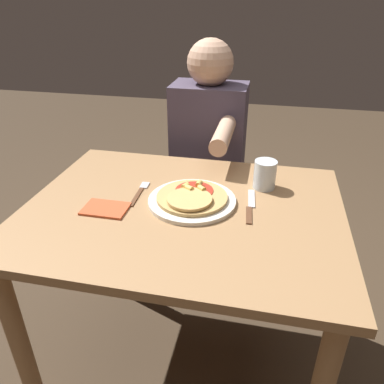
{
  "coord_description": "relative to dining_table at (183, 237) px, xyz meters",
  "views": [
    {
      "loc": [
        0.25,
        -1.03,
        1.37
      ],
      "look_at": [
        0.02,
        0.04,
        0.78
      ],
      "focal_mm": 35.0,
      "sensor_mm": 36.0,
      "label": 1
    }
  ],
  "objects": [
    {
      "name": "ground_plane",
      "position": [
        0.0,
        0.0,
        -0.62
      ],
      "size": [
        8.0,
        8.0,
        0.0
      ],
      "primitive_type": "plane",
      "color": "#423323"
    },
    {
      "name": "dining_table",
      "position": [
        0.0,
        0.0,
        0.0
      ],
      "size": [
        1.04,
        0.8,
        0.74
      ],
      "color": "#9E754C",
      "rests_on": "ground_plane"
    },
    {
      "name": "plate",
      "position": [
        0.02,
        0.04,
        0.13
      ],
      "size": [
        0.3,
        0.3,
        0.01
      ],
      "color": "silver",
      "rests_on": "dining_table"
    },
    {
      "name": "pizza",
      "position": [
        0.02,
        0.03,
        0.15
      ],
      "size": [
        0.24,
        0.24,
        0.04
      ],
      "color": "tan",
      "rests_on": "plate"
    },
    {
      "name": "fork",
      "position": [
        -0.17,
        0.07,
        0.12
      ],
      "size": [
        0.03,
        0.18,
        0.0
      ],
      "color": "brown",
      "rests_on": "dining_table"
    },
    {
      "name": "knife",
      "position": [
        0.22,
        0.05,
        0.12
      ],
      "size": [
        0.03,
        0.22,
        0.0
      ],
      "color": "brown",
      "rests_on": "dining_table"
    },
    {
      "name": "drinking_glass",
      "position": [
        0.25,
        0.2,
        0.17
      ],
      "size": [
        0.08,
        0.08,
        0.1
      ],
      "color": "silver",
      "rests_on": "dining_table"
    },
    {
      "name": "napkin",
      "position": [
        -0.24,
        -0.07,
        0.12
      ],
      "size": [
        0.14,
        0.1,
        0.01
      ],
      "color": "#C6512D",
      "rests_on": "dining_table"
    },
    {
      "name": "person_diner",
      "position": [
        -0.03,
        0.65,
        0.08
      ],
      "size": [
        0.34,
        0.52,
        1.19
      ],
      "color": "#2D2D38",
      "rests_on": "ground_plane"
    }
  ]
}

